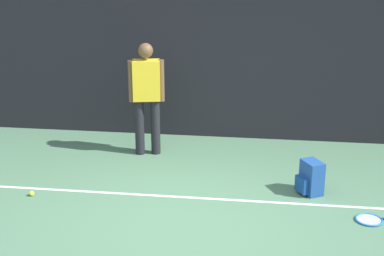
{
  "coord_description": "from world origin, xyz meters",
  "views": [
    {
      "loc": [
        0.83,
        -5.83,
        3.12
      ],
      "look_at": [
        0.0,
        0.4,
        1.0
      ],
      "focal_mm": 52.62,
      "sensor_mm": 36.0,
      "label": 1
    }
  ],
  "objects_px": {
    "backpack": "(311,178)",
    "tennis_ball_near_player": "(32,193)",
    "tennis_player": "(147,92)",
    "tennis_racket": "(371,220)"
  },
  "relations": [
    {
      "from": "backpack",
      "to": "tennis_ball_near_player",
      "type": "bearing_deg",
      "value": -110.17
    },
    {
      "from": "tennis_player",
      "to": "tennis_ball_near_player",
      "type": "relative_size",
      "value": 25.76
    },
    {
      "from": "tennis_racket",
      "to": "backpack",
      "type": "bearing_deg",
      "value": -57.38
    },
    {
      "from": "tennis_racket",
      "to": "tennis_ball_near_player",
      "type": "height_order",
      "value": "tennis_ball_near_player"
    },
    {
      "from": "tennis_player",
      "to": "tennis_ball_near_player",
      "type": "distance_m",
      "value": 2.25
    },
    {
      "from": "tennis_racket",
      "to": "tennis_ball_near_player",
      "type": "xyz_separation_m",
      "value": [
        -4.2,
        0.11,
        0.02
      ]
    },
    {
      "from": "tennis_player",
      "to": "tennis_racket",
      "type": "relative_size",
      "value": 2.67
    },
    {
      "from": "tennis_player",
      "to": "tennis_racket",
      "type": "xyz_separation_m",
      "value": [
        3.03,
        -1.79,
        -0.95
      ]
    },
    {
      "from": "tennis_racket",
      "to": "backpack",
      "type": "distance_m",
      "value": 0.96
    },
    {
      "from": "tennis_player",
      "to": "backpack",
      "type": "bearing_deg",
      "value": 142.69
    }
  ]
}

